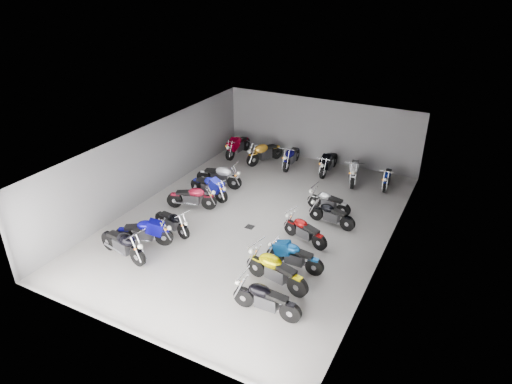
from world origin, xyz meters
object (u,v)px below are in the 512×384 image
drain_grate (250,227)px  motorcycle_left_d (192,197)px  motorcycle_left_c (172,222)px  motorcycle_back_b (264,152)px  motorcycle_left_a (123,244)px  motorcycle_right_a (266,299)px  motorcycle_back_f (387,178)px  motorcycle_right_b (276,270)px  motorcycle_right_d (304,231)px  motorcycle_back_d (329,162)px  motorcycle_right_f (328,202)px  motorcycle_left_e (209,187)px  motorcycle_right_c (294,256)px  motorcycle_back_a (238,146)px  motorcycle_left_f (219,176)px  motorcycle_back_e (354,170)px  motorcycle_back_c (291,157)px  motorcycle_right_e (331,214)px  motorcycle_left_b (144,232)px

drain_grate → motorcycle_left_d: motorcycle_left_d is taller
motorcycle_left_c → motorcycle_back_b: (0.07, 7.60, 0.09)m
motorcycle_left_a → motorcycle_right_a: (5.59, -0.26, -0.03)m
motorcycle_back_f → motorcycle_right_b: bearing=75.0°
motorcycle_right_b → motorcycle_right_d: bearing=14.5°
motorcycle_back_d → motorcycle_left_c: bearing=66.7°
drain_grate → motorcycle_right_f: motorcycle_right_f is taller
motorcycle_left_c → motorcycle_left_e: size_ratio=0.89×
motorcycle_right_c → motorcycle_back_d: 8.04m
drain_grate → motorcycle_back_a: (-4.00, 6.13, 0.54)m
motorcycle_left_e → motorcycle_left_f: size_ratio=0.96×
motorcycle_left_a → motorcycle_back_e: motorcycle_back_e is taller
drain_grate → motorcycle_back_c: 6.19m
drain_grate → motorcycle_left_f: (-2.89, 2.49, 0.52)m
motorcycle_right_c → motorcycle_left_c: bearing=90.4°
motorcycle_right_c → motorcycle_right_f: bearing=4.3°
motorcycle_back_c → motorcycle_back_e: 3.28m
motorcycle_left_e → motorcycle_back_c: 5.06m
motorcycle_left_a → motorcycle_right_a: 5.60m
motorcycle_left_a → motorcycle_right_d: motorcycle_left_a is taller
motorcycle_right_b → motorcycle_back_b: (-4.71, 8.64, -0.01)m
motorcycle_left_d → motorcycle_back_d: 7.08m
motorcycle_right_a → motorcycle_right_e: bearing=-1.3°
motorcycle_left_a → motorcycle_back_c: bearing=179.0°
motorcycle_left_c → motorcycle_right_f: 6.29m
motorcycle_left_d → motorcycle_back_b: (0.49, 5.67, 0.04)m
motorcycle_left_a → motorcycle_back_c: motorcycle_left_a is taller
motorcycle_left_d → drain_grate: bearing=65.0°
motorcycle_right_b → motorcycle_back_b: 9.84m
motorcycle_left_e → motorcycle_back_a: size_ratio=0.93×
motorcycle_right_d → motorcycle_back_f: 6.19m
motorcycle_right_b → motorcycle_right_f: 5.29m
motorcycle_right_e → motorcycle_right_c: bearing=-174.2°
motorcycle_left_b → motorcycle_right_f: motorcycle_left_b is taller
motorcycle_left_f → motorcycle_right_a: 8.59m
motorcycle_back_b → motorcycle_back_d: bearing=-151.4°
motorcycle_left_c → motorcycle_right_a: motorcycle_right_a is taller
motorcycle_left_e → motorcycle_back_f: size_ratio=1.14×
motorcycle_left_b → motorcycle_right_e: (5.50, 4.42, -0.05)m
motorcycle_back_b → motorcycle_right_c: bearing=146.0°
motorcycle_back_e → motorcycle_back_f: motorcycle_back_e is taller
motorcycle_right_e → motorcycle_back_f: size_ratio=1.05×
motorcycle_back_f → motorcycle_right_d: bearing=69.5°
motorcycle_right_a → motorcycle_left_b: bearing=76.3°
motorcycle_left_b → motorcycle_back_a: motorcycle_back_a is taller
motorcycle_left_a → motorcycle_left_d: motorcycle_left_a is taller
motorcycle_left_e → motorcycle_back_d: size_ratio=0.95×
motorcycle_right_d → motorcycle_back_d: size_ratio=0.86×
motorcycle_left_b → motorcycle_back_f: bearing=118.6°
motorcycle_right_e → motorcycle_right_f: (-0.46, 0.95, -0.01)m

